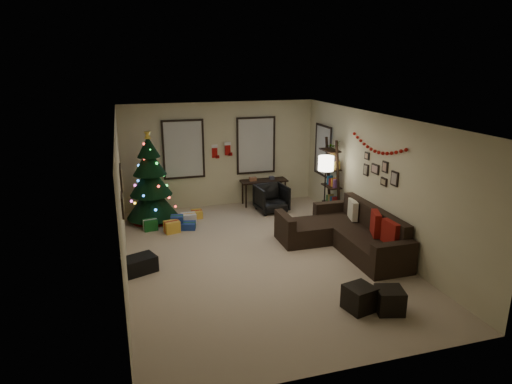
{
  "coord_description": "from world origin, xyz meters",
  "views": [
    {
      "loc": [
        -2.38,
        -7.73,
        3.7
      ],
      "look_at": [
        0.1,
        0.6,
        1.15
      ],
      "focal_mm": 31.59,
      "sensor_mm": 36.0,
      "label": 1
    }
  ],
  "objects_px": {
    "desk_chair": "(271,198)",
    "christmas_tree": "(151,184)",
    "bookshelf": "(332,181)",
    "sofa": "(347,234)",
    "desk": "(264,183)"
  },
  "relations": [
    {
      "from": "desk",
      "to": "bookshelf",
      "type": "bearing_deg",
      "value": -52.8
    },
    {
      "from": "christmas_tree",
      "to": "desk",
      "type": "relative_size",
      "value": 1.82
    },
    {
      "from": "sofa",
      "to": "bookshelf",
      "type": "xyz_separation_m",
      "value": [
        0.45,
        1.67,
        0.67
      ]
    },
    {
      "from": "sofa",
      "to": "bookshelf",
      "type": "bearing_deg",
      "value": 74.84
    },
    {
      "from": "desk",
      "to": "christmas_tree",
      "type": "bearing_deg",
      "value": -170.28
    },
    {
      "from": "desk",
      "to": "bookshelf",
      "type": "height_order",
      "value": "bookshelf"
    },
    {
      "from": "christmas_tree",
      "to": "sofa",
      "type": "bearing_deg",
      "value": -36.69
    },
    {
      "from": "christmas_tree",
      "to": "desk",
      "type": "distance_m",
      "value": 3.01
    },
    {
      "from": "desk_chair",
      "to": "christmas_tree",
      "type": "bearing_deg",
      "value": 171.36
    },
    {
      "from": "christmas_tree",
      "to": "desk",
      "type": "bearing_deg",
      "value": 9.72
    },
    {
      "from": "desk_chair",
      "to": "bookshelf",
      "type": "height_order",
      "value": "bookshelf"
    },
    {
      "from": "sofa",
      "to": "christmas_tree",
      "type": "bearing_deg",
      "value": 143.31
    },
    {
      "from": "bookshelf",
      "to": "desk",
      "type": "bearing_deg",
      "value": 127.2
    },
    {
      "from": "desk_chair",
      "to": "bookshelf",
      "type": "xyz_separation_m",
      "value": [
        1.2,
        -0.93,
        0.6
      ]
    },
    {
      "from": "christmas_tree",
      "to": "sofa",
      "type": "xyz_separation_m",
      "value": [
        3.69,
        -2.75,
        -0.64
      ]
    }
  ]
}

